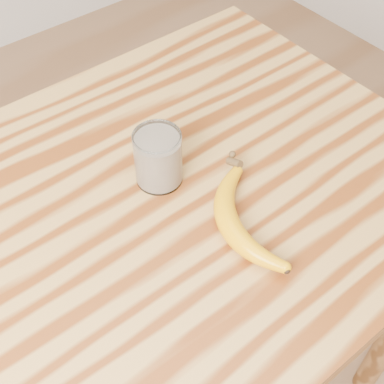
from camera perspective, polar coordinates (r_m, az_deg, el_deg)
table at (r=1.02m, az=-6.49°, el=-7.38°), size 1.20×0.80×0.90m
smoothie_glass at (r=0.93m, az=-3.63°, el=3.60°), size 0.08×0.08×0.11m
banana at (r=0.88m, az=3.85°, el=-3.36°), size 0.22×0.34×0.04m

